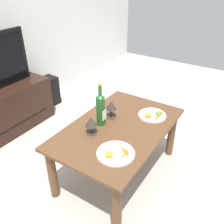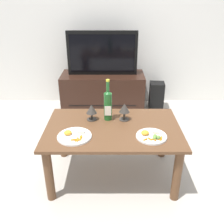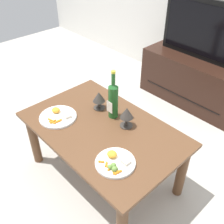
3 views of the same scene
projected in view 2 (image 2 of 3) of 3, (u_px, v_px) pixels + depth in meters
name	position (u px, v px, depth m)	size (l,w,h in m)	color
ground_plane	(113.00, 174.00, 2.35)	(6.40, 6.40, 0.00)	#B7B2A8
back_wall	(113.00, 10.00, 3.38)	(6.40, 0.10, 2.60)	silver
dining_table	(113.00, 136.00, 2.17)	(1.14, 0.73, 0.50)	brown
tv_stand	(103.00, 92.00, 3.54)	(1.12, 0.48, 0.51)	black
tv_screen	(103.00, 53.00, 3.30)	(0.92, 0.05, 0.57)	black
floor_speaker	(157.00, 96.00, 3.58)	(0.20, 0.20, 0.38)	black
wine_bottle	(108.00, 104.00, 2.20)	(0.07, 0.07, 0.37)	#1E5923
goblet_left	(92.00, 110.00, 2.21)	(0.09, 0.09, 0.14)	#38332D
goblet_right	(125.00, 109.00, 2.21)	(0.09, 0.09, 0.16)	#38332D
dinner_plate_left	(75.00, 136.00, 1.98)	(0.27, 0.27, 0.05)	white
dinner_plate_right	(152.00, 136.00, 1.98)	(0.24, 0.24, 0.05)	white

